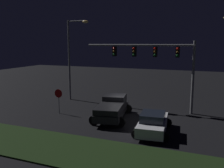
# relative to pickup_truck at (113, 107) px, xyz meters

# --- Properties ---
(ground_plane) EXTENTS (80.00, 80.00, 0.00)m
(ground_plane) POSITION_rel_pickup_truck_xyz_m (0.74, 0.74, -1.00)
(ground_plane) COLOR black
(grass_median) EXTENTS (24.84, 4.20, 0.10)m
(grass_median) POSITION_rel_pickup_truck_xyz_m (0.74, -6.87, -0.95)
(grass_median) COLOR black
(grass_median) RESTS_ON ground_plane
(pickup_truck) EXTENTS (3.52, 5.67, 1.80)m
(pickup_truck) POSITION_rel_pickup_truck_xyz_m (0.00, 0.00, 0.00)
(pickup_truck) COLOR black
(pickup_truck) RESTS_ON ground_plane
(car_sedan) EXTENTS (2.75, 4.55, 1.51)m
(car_sedan) POSITION_rel_pickup_truck_xyz_m (3.92, -2.14, -0.26)
(car_sedan) COLOR silver
(car_sedan) RESTS_ON ground_plane
(traffic_signal_gantry) EXTENTS (10.32, 0.56, 6.50)m
(traffic_signal_gantry) POSITION_rel_pickup_truck_xyz_m (2.71, 3.89, 4.03)
(traffic_signal_gantry) COLOR slate
(traffic_signal_gantry) RESTS_ON ground_plane
(street_lamp_left) EXTENTS (2.54, 0.44, 8.75)m
(street_lamp_left) POSITION_rel_pickup_truck_xyz_m (-6.61, 4.88, 4.45)
(street_lamp_left) COLOR slate
(street_lamp_left) RESTS_ON ground_plane
(stop_sign) EXTENTS (0.76, 0.08, 2.23)m
(stop_sign) POSITION_rel_pickup_truck_xyz_m (-5.02, -0.45, 0.56)
(stop_sign) COLOR slate
(stop_sign) RESTS_ON ground_plane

